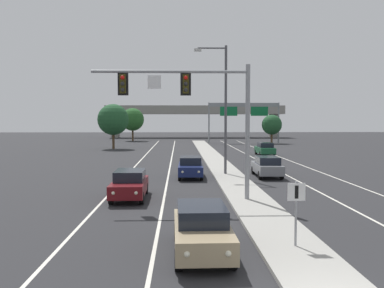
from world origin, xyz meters
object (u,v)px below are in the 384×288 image
object	(u,v)px
overhead_signal_mast	(197,102)
tree_far_left_a	(113,120)
car_receding_green	(265,149)
street_lamp_median	(223,102)
car_oncoming_tan	(202,229)
car_oncoming_navy	(191,167)
tree_far_right_a	(272,125)
median_sign_post	(296,204)
highway_sign_gantry	(244,110)
car_receding_grey	(267,166)
tree_far_left_c	(133,120)
car_oncoming_darkred	(130,184)

from	to	relation	value
overhead_signal_mast	tree_far_left_a	bearing A→B (deg)	105.17
car_receding_green	tree_far_left_a	world-z (taller)	tree_far_left_a
overhead_signal_mast	street_lamp_median	distance (m)	10.59
car_oncoming_tan	car_oncoming_navy	xyz separation A→B (m)	(0.12, 17.69, 0.00)
street_lamp_median	tree_far_right_a	bearing A→B (deg)	72.24
median_sign_post	car_oncoming_navy	distance (m)	17.78
car_receding_green	highway_sign_gantry	bearing A→B (deg)	86.62
overhead_signal_mast	car_oncoming_navy	world-z (taller)	overhead_signal_mast
car_receding_grey	highway_sign_gantry	xyz separation A→B (m)	(5.28, 44.71, 5.34)
car_oncoming_navy	highway_sign_gantry	bearing A→B (deg)	76.01
median_sign_post	car_oncoming_tan	bearing A→B (deg)	-176.46
car_receding_grey	highway_sign_gantry	world-z (taller)	highway_sign_gantry
car_oncoming_tan	highway_sign_gantry	xyz separation A→B (m)	(11.30, 62.57, 5.34)
street_lamp_median	tree_far_left_c	xyz separation A→B (m)	(-12.86, 51.73, -1.43)
car_oncoming_navy	car_receding_green	xyz separation A→B (m)	(9.63, 18.61, 0.00)
street_lamp_median	tree_far_left_a	world-z (taller)	street_lamp_median
car_oncoming_darkred	highway_sign_gantry	distance (m)	55.37
median_sign_post	car_receding_green	distance (m)	36.70
highway_sign_gantry	tree_far_left_c	bearing A→B (deg)	159.81
car_oncoming_tan	car_receding_green	distance (m)	37.58
median_sign_post	car_receding_grey	world-z (taller)	median_sign_post
median_sign_post	highway_sign_gantry	world-z (taller)	highway_sign_gantry
car_receding_green	tree_far_left_c	size ratio (longest dim) A/B	0.67
highway_sign_gantry	tree_far_left_a	size ratio (longest dim) A/B	1.98
median_sign_post	street_lamp_median	size ratio (longest dim) A/B	0.22
tree_far_left_c	car_receding_grey	bearing A→B (deg)	-72.88
overhead_signal_mast	median_sign_post	world-z (taller)	overhead_signal_mast
car_receding_green	tree_far_left_a	distance (m)	23.74
highway_sign_gantry	tree_far_left_c	xyz separation A→B (m)	(-21.48, 7.90, -1.80)
median_sign_post	tree_far_left_a	distance (m)	49.91
street_lamp_median	car_receding_green	distance (m)	19.57
median_sign_post	tree_far_left_c	xyz separation A→B (m)	(-13.38, 70.26, 2.78)
car_oncoming_navy	highway_sign_gantry	size ratio (longest dim) A/B	0.34
street_lamp_median	car_receding_grey	size ratio (longest dim) A/B	2.23
overhead_signal_mast	car_oncoming_navy	bearing A→B (deg)	90.48
overhead_signal_mast	car_receding_green	world-z (taller)	overhead_signal_mast
car_receding_grey	highway_sign_gantry	size ratio (longest dim) A/B	0.34
tree_far_left_c	tree_far_left_a	world-z (taller)	tree_far_left_a
car_oncoming_navy	car_receding_green	distance (m)	20.95
car_oncoming_darkred	tree_far_right_a	bearing A→B (deg)	69.00
highway_sign_gantry	median_sign_post	bearing A→B (deg)	-97.40
car_oncoming_darkred	tree_far_right_a	xyz separation A→B (m)	(19.61, 51.11, 2.60)
car_oncoming_tan	car_oncoming_darkred	world-z (taller)	same
median_sign_post	tree_far_left_c	size ratio (longest dim) A/B	0.33
overhead_signal_mast	highway_sign_gantry	world-z (taller)	highway_sign_gantry
car_receding_green	tree_far_right_a	bearing A→B (deg)	75.36
car_receding_grey	street_lamp_median	bearing A→B (deg)	165.23
car_oncoming_navy	tree_far_left_a	world-z (taller)	tree_far_left_a
car_oncoming_navy	car_receding_green	bearing A→B (deg)	62.64
median_sign_post	car_receding_grey	bearing A→B (deg)	80.92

